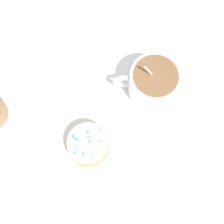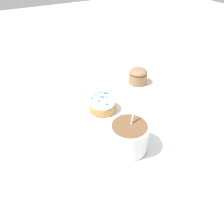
% 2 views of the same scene
% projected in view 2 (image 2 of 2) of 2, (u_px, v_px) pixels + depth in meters
% --- Properties ---
extents(ground_plane, '(3.00, 3.00, 0.00)m').
position_uv_depth(ground_plane, '(112.00, 128.00, 0.61)').
color(ground_plane, silver).
extents(paper_napkin, '(0.32, 0.33, 0.00)m').
position_uv_depth(paper_napkin, '(112.00, 127.00, 0.61)').
color(paper_napkin, white).
rests_on(paper_napkin, ground_plane).
extents(coffee_cup, '(0.10, 0.11, 0.10)m').
position_uv_depth(coffee_cup, '(130.00, 135.00, 0.53)').
color(coffee_cup, white).
rests_on(coffee_cup, paper_napkin).
extents(frosted_pastry, '(0.08, 0.08, 0.05)m').
position_uv_depth(frosted_pastry, '(103.00, 104.00, 0.66)').
color(frosted_pastry, '#C18442').
rests_on(frosted_pastry, paper_napkin).
extents(sugar_bowl, '(0.07, 0.07, 0.06)m').
position_uv_depth(sugar_bowl, '(138.00, 76.00, 0.78)').
color(sugar_bowl, '#99704C').
rests_on(sugar_bowl, ground_plane).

